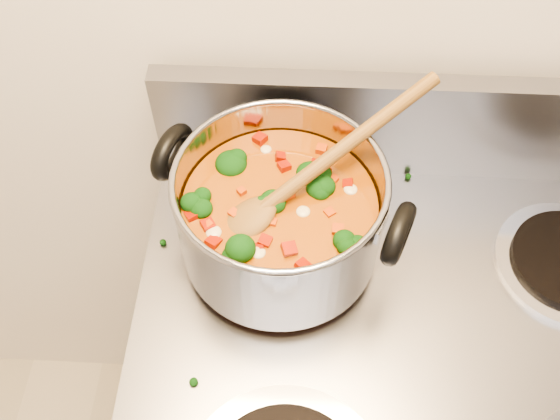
# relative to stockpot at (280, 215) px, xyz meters

# --- Properties ---
(stockpot) EXTENTS (0.31, 0.25, 0.15)m
(stockpot) POSITION_rel_stockpot_xyz_m (0.00, 0.00, 0.00)
(stockpot) COLOR #97979E
(stockpot) RESTS_ON electric_range
(wooden_spoon) EXTENTS (0.26, 0.21, 0.11)m
(wooden_spoon) POSITION_rel_stockpot_xyz_m (0.02, 0.01, 0.04)
(wooden_spoon) COLOR brown
(wooden_spoon) RESTS_ON stockpot
(cooktop_crumbs) EXTENTS (0.28, 0.21, 0.01)m
(cooktop_crumbs) POSITION_rel_stockpot_xyz_m (-0.08, 0.00, -0.08)
(cooktop_crumbs) COLOR black
(cooktop_crumbs) RESTS_ON electric_range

